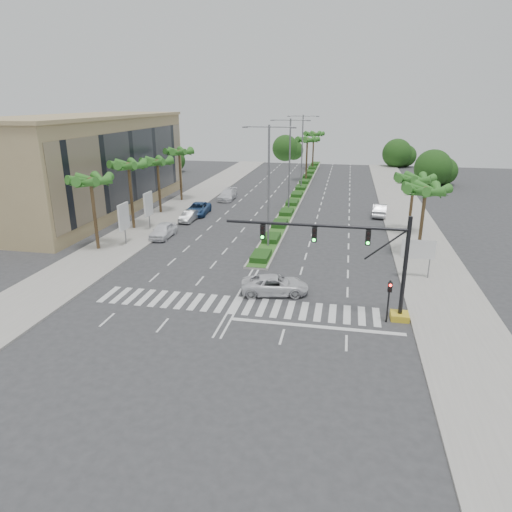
# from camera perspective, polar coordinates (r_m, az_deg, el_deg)

# --- Properties ---
(ground) EXTENTS (160.00, 160.00, 0.00)m
(ground) POSITION_cam_1_polar(r_m,az_deg,el_deg) (33.42, -2.60, -6.16)
(ground) COLOR #333335
(ground) RESTS_ON ground
(footpath_right) EXTENTS (6.00, 120.00, 0.15)m
(footpath_right) POSITION_cam_1_polar(r_m,az_deg,el_deg) (51.93, 19.48, 2.06)
(footpath_right) COLOR gray
(footpath_right) RESTS_ON ground
(footpath_left) EXTENTS (6.00, 120.00, 0.15)m
(footpath_left) POSITION_cam_1_polar(r_m,az_deg,el_deg) (56.08, -12.92, 3.87)
(footpath_left) COLOR gray
(footpath_left) RESTS_ON ground
(median) EXTENTS (2.20, 75.00, 0.20)m
(median) POSITION_cam_1_polar(r_m,az_deg,el_deg) (76.05, 5.55, 8.15)
(median) COLOR gray
(median) RESTS_ON ground
(median_grass) EXTENTS (1.80, 75.00, 0.04)m
(median_grass) POSITION_cam_1_polar(r_m,az_deg,el_deg) (76.02, 5.55, 8.24)
(median_grass) COLOR #2F6121
(median_grass) RESTS_ON median
(building) EXTENTS (12.00, 36.00, 12.00)m
(building) POSITION_cam_1_polar(r_m,az_deg,el_deg) (65.17, -20.02, 10.59)
(building) COLOR tan
(building) RESTS_ON ground
(signal_gantry) EXTENTS (12.60, 1.20, 7.20)m
(signal_gantry) POSITION_cam_1_polar(r_m,az_deg,el_deg) (31.31, 14.03, -1.64)
(signal_gantry) COLOR gold
(signal_gantry) RESTS_ON ground
(pedestrian_signal) EXTENTS (0.28, 0.36, 3.00)m
(pedestrian_signal) POSITION_cam_1_polar(r_m,az_deg,el_deg) (31.31, 16.30, -4.65)
(pedestrian_signal) COLOR black
(pedestrian_signal) RESTS_ON ground
(direction_sign) EXTENTS (2.70, 0.11, 3.40)m
(direction_sign) POSITION_cam_1_polar(r_m,az_deg,el_deg) (39.62, 19.61, 0.60)
(direction_sign) COLOR slate
(direction_sign) RESTS_ON ground
(billboard_near) EXTENTS (0.18, 2.10, 4.35)m
(billboard_near) POSITION_cam_1_polar(r_m,az_deg,el_deg) (48.12, -16.21, 4.69)
(billboard_near) COLOR slate
(billboard_near) RESTS_ON ground
(billboard_far) EXTENTS (0.18, 2.10, 4.35)m
(billboard_far) POSITION_cam_1_polar(r_m,az_deg,el_deg) (53.36, -13.31, 6.28)
(billboard_far) COLOR slate
(billboard_far) RESTS_ON ground
(palm_left_near) EXTENTS (4.57, 4.68, 7.55)m
(palm_left_near) POSITION_cam_1_polar(r_m,az_deg,el_deg) (46.65, -19.95, 8.58)
(palm_left_near) COLOR brown
(palm_left_near) RESTS_ON ground
(palm_left_mid) EXTENTS (4.57, 4.68, 7.95)m
(palm_left_mid) POSITION_cam_1_polar(r_m,az_deg,el_deg) (53.52, -15.63, 10.61)
(palm_left_mid) COLOR brown
(palm_left_mid) RESTS_ON ground
(palm_left_far) EXTENTS (4.57, 4.68, 7.35)m
(palm_left_far) POSITION_cam_1_polar(r_m,az_deg,el_deg) (60.79, -12.22, 11.24)
(palm_left_far) COLOR brown
(palm_left_far) RESTS_ON ground
(palm_left_end) EXTENTS (4.57, 4.68, 7.75)m
(palm_left_end) POSITION_cam_1_polar(r_m,az_deg,el_deg) (68.11, -9.57, 12.51)
(palm_left_end) COLOR brown
(palm_left_end) RESTS_ON ground
(palm_right_near) EXTENTS (4.57, 4.68, 7.05)m
(palm_right_near) POSITION_cam_1_polar(r_m,az_deg,el_deg) (44.66, 20.42, 7.47)
(palm_right_near) COLOR brown
(palm_right_near) RESTS_ON ground
(palm_right_far) EXTENTS (4.57, 4.68, 6.75)m
(palm_right_far) POSITION_cam_1_polar(r_m,az_deg,el_deg) (52.51, 19.13, 8.84)
(palm_right_far) COLOR brown
(palm_right_far) RESTS_ON ground
(palm_median_a) EXTENTS (4.57, 4.68, 8.05)m
(palm_median_a) POSITION_cam_1_polar(r_m,az_deg,el_deg) (84.98, 6.43, 14.06)
(palm_median_a) COLOR brown
(palm_median_a) RESTS_ON ground
(palm_median_b) EXTENTS (4.57, 4.68, 8.05)m
(palm_median_b) POSITION_cam_1_polar(r_m,az_deg,el_deg) (99.89, 7.23, 14.73)
(palm_median_b) COLOR brown
(palm_median_b) RESTS_ON ground
(streetlight_near) EXTENTS (5.10, 0.25, 12.00)m
(streetlight_near) POSITION_cam_1_polar(r_m,az_deg,el_deg) (44.60, 1.60, 9.41)
(streetlight_near) COLOR slate
(streetlight_near) RESTS_ON ground
(streetlight_mid) EXTENTS (5.10, 0.25, 12.00)m
(streetlight_mid) POSITION_cam_1_polar(r_m,az_deg,el_deg) (60.28, 4.23, 11.84)
(streetlight_mid) COLOR slate
(streetlight_mid) RESTS_ON ground
(streetlight_far) EXTENTS (5.10, 0.25, 12.00)m
(streetlight_far) POSITION_cam_1_polar(r_m,az_deg,el_deg) (76.09, 5.79, 13.25)
(streetlight_far) COLOR slate
(streetlight_far) RESTS_ON ground
(car_parked_a) EXTENTS (1.92, 4.69, 1.59)m
(car_parked_a) POSITION_cam_1_polar(r_m,az_deg,el_deg) (50.47, -11.54, 3.16)
(car_parked_a) COLOR white
(car_parked_a) RESTS_ON ground
(car_parked_b) EXTENTS (1.49, 4.00, 1.31)m
(car_parked_b) POSITION_cam_1_polar(r_m,az_deg,el_deg) (56.83, -8.40, 4.95)
(car_parked_b) COLOR #A0A1A5
(car_parked_b) RESTS_ON ground
(car_parked_c) EXTENTS (2.90, 5.64, 1.52)m
(car_parked_c) POSITION_cam_1_polar(r_m,az_deg,el_deg) (60.15, -7.25, 5.88)
(car_parked_c) COLOR #2B4E83
(car_parked_c) RESTS_ON ground
(car_parked_d) EXTENTS (2.21, 5.28, 1.52)m
(car_parked_d) POSITION_cam_1_polar(r_m,az_deg,el_deg) (68.94, -3.57, 7.65)
(car_parked_d) COLOR white
(car_parked_d) RESTS_ON ground
(car_crossing) EXTENTS (5.56, 3.39, 1.44)m
(car_crossing) POSITION_cam_1_polar(r_m,az_deg,el_deg) (35.08, 2.37, -3.62)
(car_crossing) COLOR silver
(car_crossing) RESTS_ON ground
(car_right) EXTENTS (2.13, 5.03, 1.62)m
(car_right) POSITION_cam_1_polar(r_m,az_deg,el_deg) (60.95, 15.20, 5.58)
(car_right) COLOR silver
(car_right) RESTS_ON ground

